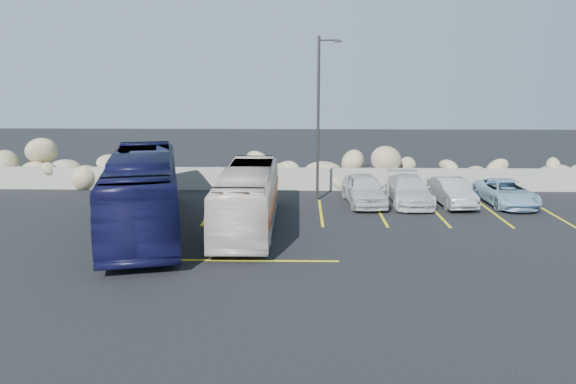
{
  "coord_description": "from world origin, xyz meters",
  "views": [
    {
      "loc": [
        1.69,
        -18.04,
        6.35
      ],
      "look_at": [
        1.16,
        4.0,
        1.6
      ],
      "focal_mm": 35.0,
      "sensor_mm": 36.0,
      "label": 1
    }
  ],
  "objects_px": {
    "tour_coach": "(143,192)",
    "car_a": "(364,189)",
    "car_d": "(506,193)",
    "lamppost": "(319,114)",
    "vintage_bus": "(248,198)",
    "car_b": "(452,192)",
    "car_c": "(409,190)"
  },
  "relations": [
    {
      "from": "car_c",
      "to": "car_d",
      "type": "distance_m",
      "value": 4.67
    },
    {
      "from": "vintage_bus",
      "to": "car_d",
      "type": "relative_size",
      "value": 2.1
    },
    {
      "from": "lamppost",
      "to": "car_d",
      "type": "distance_m",
      "value": 9.83
    },
    {
      "from": "lamppost",
      "to": "car_d",
      "type": "relative_size",
      "value": 1.85
    },
    {
      "from": "vintage_bus",
      "to": "tour_coach",
      "type": "distance_m",
      "value": 4.24
    },
    {
      "from": "tour_coach",
      "to": "car_a",
      "type": "relative_size",
      "value": 2.62
    },
    {
      "from": "car_a",
      "to": "car_b",
      "type": "xyz_separation_m",
      "value": [
        4.22,
        -0.07,
        -0.1
      ]
    },
    {
      "from": "lamppost",
      "to": "car_b",
      "type": "height_order",
      "value": "lamppost"
    },
    {
      "from": "lamppost",
      "to": "tour_coach",
      "type": "distance_m",
      "value": 9.56
    },
    {
      "from": "tour_coach",
      "to": "car_b",
      "type": "bearing_deg",
      "value": 5.52
    },
    {
      "from": "lamppost",
      "to": "car_b",
      "type": "xyz_separation_m",
      "value": [
        6.42,
        -0.87,
        -3.66
      ]
    },
    {
      "from": "tour_coach",
      "to": "car_d",
      "type": "bearing_deg",
      "value": 2.87
    },
    {
      "from": "lamppost",
      "to": "car_c",
      "type": "bearing_deg",
      "value": -8.21
    },
    {
      "from": "lamppost",
      "to": "car_d",
      "type": "xyz_separation_m",
      "value": [
        9.07,
        -0.78,
        -3.69
      ]
    },
    {
      "from": "lamppost",
      "to": "vintage_bus",
      "type": "height_order",
      "value": "lamppost"
    },
    {
      "from": "tour_coach",
      "to": "car_a",
      "type": "bearing_deg",
      "value": 13.36
    },
    {
      "from": "vintage_bus",
      "to": "car_d",
      "type": "xyz_separation_m",
      "value": [
        12.13,
        4.36,
        -0.66
      ]
    },
    {
      "from": "vintage_bus",
      "to": "car_b",
      "type": "relative_size",
      "value": 2.35
    },
    {
      "from": "lamppost",
      "to": "car_a",
      "type": "distance_m",
      "value": 4.26
    },
    {
      "from": "vintage_bus",
      "to": "car_c",
      "type": "distance_m",
      "value": 8.74
    },
    {
      "from": "tour_coach",
      "to": "vintage_bus",
      "type": "bearing_deg",
      "value": -7.51
    },
    {
      "from": "vintage_bus",
      "to": "car_b",
      "type": "bearing_deg",
      "value": 24.0
    },
    {
      "from": "lamppost",
      "to": "car_a",
      "type": "xyz_separation_m",
      "value": [
        2.19,
        -0.8,
        -3.56
      ]
    },
    {
      "from": "car_d",
      "to": "tour_coach",
      "type": "bearing_deg",
      "value": -166.9
    },
    {
      "from": "car_b",
      "to": "car_d",
      "type": "bearing_deg",
      "value": -3.23
    },
    {
      "from": "tour_coach",
      "to": "car_a",
      "type": "height_order",
      "value": "tour_coach"
    },
    {
      "from": "vintage_bus",
      "to": "car_a",
      "type": "relative_size",
      "value": 2.1
    },
    {
      "from": "lamppost",
      "to": "car_c",
      "type": "xyz_separation_m",
      "value": [
        4.4,
        -0.64,
        -3.63
      ]
    },
    {
      "from": "tour_coach",
      "to": "car_b",
      "type": "distance_m",
      "value": 14.5
    },
    {
      "from": "car_b",
      "to": "car_c",
      "type": "xyz_separation_m",
      "value": [
        -2.01,
        0.23,
        0.03
      ]
    },
    {
      "from": "car_b",
      "to": "car_d",
      "type": "height_order",
      "value": "car_b"
    },
    {
      "from": "car_d",
      "to": "vintage_bus",
      "type": "bearing_deg",
      "value": -163.52
    }
  ]
}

